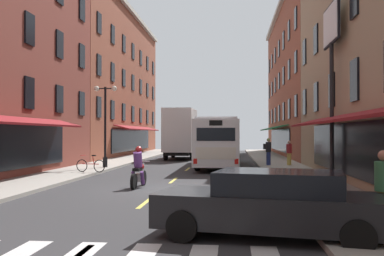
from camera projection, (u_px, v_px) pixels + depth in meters
The scene contains 15 objects.
ground_plane at pixel (163, 190), 17.21m from camera, with size 34.80×80.00×0.10m, color #333335.
lane_centre_dashes at pixel (162, 189), 16.96m from camera, with size 0.14×73.90×0.01m.
sidewalk_left at pixel (20, 185), 17.75m from camera, with size 3.00×80.00×0.14m, color #A39E93.
sidewalk_right at pixel (316, 188), 16.67m from camera, with size 3.00×80.00×0.14m, color #A39E93.
billboard_sign at pixel (332, 46), 19.07m from camera, with size 0.40×2.77×7.70m.
transit_bus at pixel (219, 142), 28.98m from camera, with size 2.67×11.60×3.10m.
box_truck at pixel (182, 134), 37.42m from camera, with size 2.55×7.21×4.23m.
sedan_near at pixel (195, 147), 48.47m from camera, with size 1.99×4.73×1.43m.
sedan_mid at pixel (273, 204), 9.02m from camera, with size 4.94×2.67×1.39m.
motorcycle_rider at pixel (139, 170), 17.53m from camera, with size 0.62×2.07×1.66m.
bicycle_near at pixel (91, 165), 23.03m from camera, with size 1.68×0.55×0.91m.
pedestrian_near at pixel (268, 151), 28.28m from camera, with size 0.52×0.43×1.74m.
pedestrian_mid at pixel (289, 153), 28.21m from camera, with size 0.36×0.36×1.59m.
pedestrian_far at pixel (383, 189), 9.19m from camera, with size 0.36×0.36×1.67m.
street_lamp_twin at pixel (105, 122), 26.51m from camera, with size 1.42×0.32×4.94m.
Camera 1 is at (2.71, -17.06, 2.15)m, focal length 40.85 mm.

